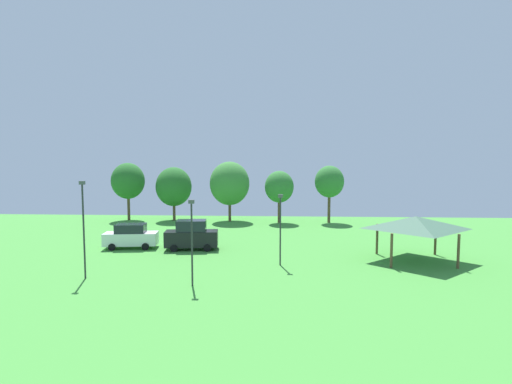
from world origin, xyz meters
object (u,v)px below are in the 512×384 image
(parked_car_second_from_left, at_px, (191,235))
(light_post_1, at_px, (84,224))
(treeline_tree_1, at_px, (174,187))
(treeline_tree_2, at_px, (230,183))
(treeline_tree_3, at_px, (279,187))
(parked_car_leftmost, at_px, (131,236))
(park_pavilion, at_px, (416,223))
(treeline_tree_0, at_px, (128,181))
(light_post_2, at_px, (280,225))
(light_post_0, at_px, (192,237))
(treeline_tree_4, at_px, (329,182))

(parked_car_second_from_left, height_order, light_post_1, light_post_1)
(treeline_tree_1, relative_size, treeline_tree_2, 0.91)
(light_post_1, relative_size, treeline_tree_3, 1.01)
(parked_car_leftmost, relative_size, parked_car_second_from_left, 1.01)
(parked_car_second_from_left, height_order, treeline_tree_1, treeline_tree_1)
(park_pavilion, relative_size, treeline_tree_2, 0.81)
(treeline_tree_2, distance_m, treeline_tree_3, 6.53)
(light_post_1, relative_size, treeline_tree_0, 0.88)
(light_post_1, xyz_separation_m, treeline_tree_3, (13.34, 24.60, 0.85))
(light_post_1, height_order, light_post_2, light_post_1)
(light_post_1, bearing_deg, treeline_tree_0, 104.57)
(treeline_tree_0, bearing_deg, treeline_tree_1, 0.40)
(treeline_tree_1, xyz_separation_m, treeline_tree_3, (13.93, -1.32, 0.12))
(light_post_1, relative_size, treeline_tree_1, 0.94)
(treeline_tree_1, height_order, treeline_tree_3, treeline_tree_1)
(light_post_2, bearing_deg, light_post_0, -137.01)
(park_pavilion, bearing_deg, light_post_1, -165.91)
(park_pavilion, height_order, light_post_1, light_post_1)
(treeline_tree_3, bearing_deg, light_post_1, -118.46)
(treeline_tree_0, relative_size, treeline_tree_1, 1.08)
(treeline_tree_4, bearing_deg, treeline_tree_1, 177.77)
(treeline_tree_0, height_order, treeline_tree_2, treeline_tree_2)
(parked_car_second_from_left, bearing_deg, park_pavilion, -15.19)
(light_post_0, distance_m, treeline_tree_3, 26.41)
(light_post_1, xyz_separation_m, treeline_tree_0, (-6.73, 25.87, 1.48))
(treeline_tree_3, bearing_deg, park_pavilion, -59.88)
(light_post_1, distance_m, treeline_tree_2, 26.46)
(light_post_1, xyz_separation_m, light_post_2, (13.33, 4.15, -0.62))
(light_post_0, height_order, treeline_tree_3, treeline_tree_3)
(light_post_0, distance_m, treeline_tree_4, 28.99)
(treeline_tree_4, bearing_deg, parked_car_leftmost, -141.60)
(parked_car_leftmost, bearing_deg, light_post_2, -27.58)
(park_pavilion, xyz_separation_m, treeline_tree_1, (-24.70, 19.87, 1.40))
(park_pavilion, bearing_deg, treeline_tree_2, 131.48)
(light_post_0, bearing_deg, treeline_tree_3, 77.53)
(park_pavilion, bearing_deg, light_post_2, -170.02)
(parked_car_leftmost, distance_m, treeline_tree_4, 25.83)
(treeline_tree_3, relative_size, treeline_tree_4, 0.91)
(treeline_tree_0, bearing_deg, treeline_tree_3, -3.64)
(light_post_2, height_order, treeline_tree_0, treeline_tree_0)
(parked_car_second_from_left, bearing_deg, treeline_tree_0, 119.60)
(treeline_tree_3, bearing_deg, parked_car_leftmost, -131.61)
(light_post_2, bearing_deg, treeline_tree_1, 122.61)
(light_post_1, distance_m, treeline_tree_3, 27.99)
(treeline_tree_1, bearing_deg, park_pavilion, -38.82)
(treeline_tree_0, height_order, treeline_tree_1, treeline_tree_0)
(park_pavilion, height_order, treeline_tree_2, treeline_tree_2)
(park_pavilion, xyz_separation_m, treeline_tree_2, (-17.21, 19.47, 1.88))
(treeline_tree_0, height_order, treeline_tree_4, treeline_tree_0)
(parked_car_leftmost, height_order, light_post_0, light_post_0)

